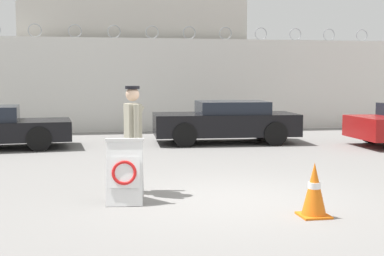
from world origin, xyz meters
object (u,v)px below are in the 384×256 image
object	(u,v)px
traffic_cone_near	(314,190)
barricade_sign	(125,171)
security_guard	(133,133)
parked_car_rear_sedan	(226,121)

from	to	relation	value
traffic_cone_near	barricade_sign	bearing A→B (deg)	152.25
security_guard	parked_car_rear_sedan	size ratio (longest dim) A/B	0.42
parked_car_rear_sedan	security_guard	bearing A→B (deg)	66.38
barricade_sign	security_guard	xyz separation A→B (m)	(0.19, 0.73, 0.52)
security_guard	traffic_cone_near	size ratio (longest dim) A/B	2.35
parked_car_rear_sedan	traffic_cone_near	bearing A→B (deg)	87.32
barricade_sign	traffic_cone_near	bearing A→B (deg)	-21.00
traffic_cone_near	parked_car_rear_sedan	world-z (taller)	parked_car_rear_sedan
security_guard	traffic_cone_near	distance (m)	3.22
barricade_sign	parked_car_rear_sedan	size ratio (longest dim) A/B	0.23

